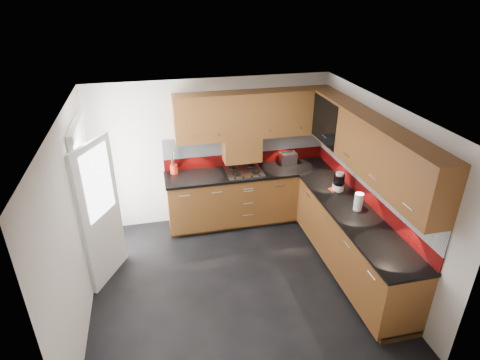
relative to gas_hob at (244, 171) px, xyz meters
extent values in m
cube|color=black|center=(-0.45, -1.47, -0.96)|extent=(4.00, 3.80, 0.02)
cube|color=white|center=(-0.45, -1.47, 1.50)|extent=(4.00, 3.80, 0.10)
cube|color=silver|center=(-0.45, 0.37, 0.25)|extent=(4.00, 0.08, 2.64)
cube|color=silver|center=(-0.45, -3.31, 0.25)|extent=(4.00, 0.08, 2.64)
cube|color=silver|center=(-2.39, -1.47, 0.25)|extent=(0.08, 3.80, 2.64)
cube|color=silver|center=(1.49, -1.47, 0.25)|extent=(0.08, 3.80, 2.64)
cube|color=brown|center=(0.10, 0.03, -0.48)|extent=(2.70, 0.60, 0.95)
cube|color=brown|center=(1.15, -1.57, -0.48)|extent=(0.60, 2.60, 0.95)
cube|color=#452C13|center=(0.10, 0.06, -0.90)|extent=(2.70, 0.54, 0.10)
cube|color=#452C13|center=(1.18, -1.57, -0.90)|extent=(0.54, 2.60, 0.10)
cube|color=black|center=(0.09, 0.02, -0.03)|extent=(2.72, 0.62, 0.04)
cube|color=black|center=(1.14, -1.59, -0.03)|extent=(0.62, 2.60, 0.04)
cube|color=maroon|center=(0.10, 0.32, 0.09)|extent=(2.70, 0.02, 0.20)
cube|color=#BABEC3|center=(0.10, 0.32, 0.36)|extent=(2.70, 0.02, 0.34)
cube|color=maroon|center=(1.44, -1.27, 0.09)|extent=(0.02, 3.20, 0.20)
cube|color=#BABEC3|center=(1.44, -1.27, 0.36)|extent=(0.02, 3.20, 0.34)
cube|color=brown|center=(0.20, 0.17, 0.89)|extent=(2.50, 0.33, 0.72)
cube|color=brown|center=(1.28, -1.43, 0.89)|extent=(0.33, 2.87, 0.72)
cube|color=silver|center=(0.05, -0.01, 0.68)|extent=(1.80, 0.01, 0.16)
cube|color=silver|center=(1.11, -1.47, 0.68)|extent=(0.01, 2.00, 0.16)
cube|color=brown|center=(0.00, 0.17, 0.33)|extent=(0.60, 0.33, 0.40)
cube|color=black|center=(1.11, -0.40, 0.89)|extent=(0.01, 0.80, 0.66)
cube|color=#FFD18C|center=(1.42, -0.40, 0.89)|extent=(0.01, 0.76, 0.64)
cube|color=black|center=(1.28, -0.40, 0.91)|extent=(0.29, 0.76, 0.01)
cylinder|color=black|center=(1.28, -0.65, 1.01)|extent=(0.07, 0.07, 0.16)
cylinder|color=black|center=(1.28, -0.50, 1.01)|extent=(0.07, 0.07, 0.16)
cylinder|color=white|center=(1.28, -0.35, 1.01)|extent=(0.07, 0.07, 0.16)
cylinder|color=black|center=(1.28, -0.20, 1.01)|extent=(0.07, 0.07, 0.16)
cube|color=white|center=(-2.31, -0.57, 0.07)|extent=(0.06, 0.95, 2.04)
cube|color=white|center=(-2.13, -0.92, 0.05)|extent=(0.42, 0.73, 1.98)
cube|color=white|center=(-2.10, -0.92, 0.50)|extent=(0.28, 0.50, 0.90)
cube|color=silver|center=(0.00, 0.01, 0.00)|extent=(0.58, 0.50, 0.02)
torus|color=black|center=(-0.15, -0.11, 0.02)|extent=(0.13, 0.13, 0.02)
torus|color=black|center=(0.15, -0.11, 0.02)|extent=(0.13, 0.13, 0.02)
torus|color=black|center=(-0.15, 0.13, 0.02)|extent=(0.13, 0.13, 0.02)
torus|color=black|center=(0.15, 0.13, 0.02)|extent=(0.13, 0.13, 0.02)
cube|color=black|center=(0.00, -0.23, 0.01)|extent=(0.44, 0.04, 0.02)
cylinder|color=red|center=(-1.10, 0.21, 0.06)|extent=(0.12, 0.12, 0.15)
cylinder|color=#91603A|center=(-1.11, 0.23, 0.24)|extent=(0.06, 0.03, 0.30)
cylinder|color=#91603A|center=(-1.10, 0.23, 0.23)|extent=(0.06, 0.02, 0.28)
cylinder|color=#91603A|center=(-1.11, 0.23, 0.25)|extent=(0.05, 0.04, 0.32)
cylinder|color=#91603A|center=(-1.09, 0.23, 0.22)|extent=(0.05, 0.03, 0.26)
cylinder|color=#91603A|center=(-1.12, 0.22, 0.24)|extent=(0.02, 0.06, 0.29)
cube|color=silver|center=(0.80, 0.17, 0.08)|extent=(0.28, 0.18, 0.19)
cube|color=black|center=(0.80, 0.17, 0.18)|extent=(0.21, 0.03, 0.01)
cube|color=black|center=(0.80, 0.21, 0.18)|extent=(0.21, 0.03, 0.01)
cylinder|color=white|center=(1.20, -0.90, 0.03)|extent=(0.17, 0.17, 0.09)
cylinder|color=black|center=(1.20, -0.90, 0.15)|extent=(0.16, 0.16, 0.15)
cylinder|color=white|center=(1.20, -0.90, 0.25)|extent=(0.11, 0.11, 0.04)
cylinder|color=white|center=(1.21, -1.48, 0.11)|extent=(0.13, 0.13, 0.24)
cube|color=red|center=(1.16, -0.88, -0.01)|extent=(0.17, 0.16, 0.02)
camera|label=1|loc=(-1.37, -5.64, 2.77)|focal=30.00mm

